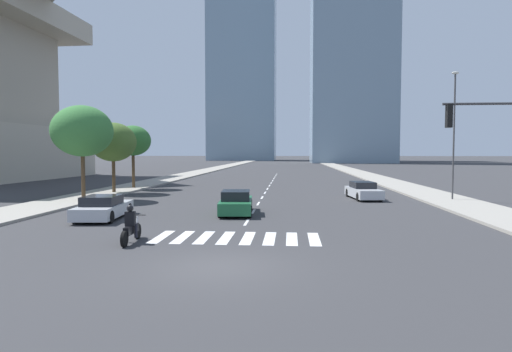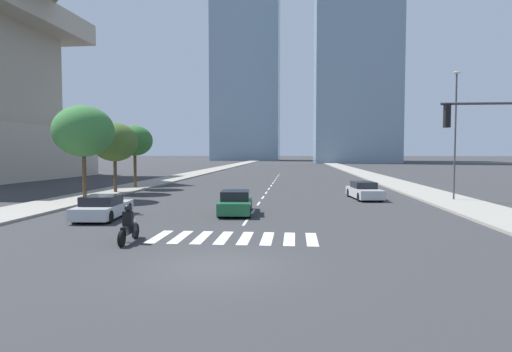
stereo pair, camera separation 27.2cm
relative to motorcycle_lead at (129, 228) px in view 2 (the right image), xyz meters
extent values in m
plane|color=#333335|center=(3.98, -3.28, -0.58)|extent=(800.00, 800.00, 0.00)
cube|color=gray|center=(17.48, 26.72, -0.51)|extent=(4.00, 260.00, 0.15)
cube|color=gray|center=(-9.53, 26.72, -0.51)|extent=(4.00, 260.00, 0.15)
cube|color=silver|center=(0.83, 1.25, -0.58)|extent=(0.45, 2.73, 0.01)
cube|color=silver|center=(1.73, 1.25, -0.58)|extent=(0.45, 2.73, 0.01)
cube|color=silver|center=(2.63, 1.25, -0.58)|extent=(0.45, 2.73, 0.01)
cube|color=silver|center=(3.53, 1.25, -0.58)|extent=(0.45, 2.73, 0.01)
cube|color=silver|center=(4.43, 1.25, -0.58)|extent=(0.45, 2.73, 0.01)
cube|color=silver|center=(5.33, 1.25, -0.58)|extent=(0.45, 2.73, 0.01)
cube|color=silver|center=(6.23, 1.25, -0.58)|extent=(0.45, 2.73, 0.01)
cube|color=silver|center=(7.13, 1.25, -0.58)|extent=(0.45, 2.73, 0.01)
cube|color=silver|center=(3.98, 5.25, -0.58)|extent=(0.14, 2.00, 0.01)
cube|color=silver|center=(3.98, 9.25, -0.58)|extent=(0.14, 2.00, 0.01)
cube|color=silver|center=(3.98, 13.25, -0.58)|extent=(0.14, 2.00, 0.01)
cube|color=silver|center=(3.98, 17.25, -0.58)|extent=(0.14, 2.00, 0.01)
cube|color=silver|center=(3.98, 21.25, -0.58)|extent=(0.14, 2.00, 0.01)
cube|color=silver|center=(3.98, 25.25, -0.58)|extent=(0.14, 2.00, 0.01)
cube|color=silver|center=(3.98, 29.25, -0.58)|extent=(0.14, 2.00, 0.01)
cube|color=silver|center=(3.98, 33.25, -0.58)|extent=(0.14, 2.00, 0.01)
cube|color=silver|center=(3.98, 37.25, -0.58)|extent=(0.14, 2.00, 0.01)
cube|color=silver|center=(3.98, 41.25, -0.58)|extent=(0.14, 2.00, 0.01)
cube|color=silver|center=(3.98, 45.25, -0.58)|extent=(0.14, 2.00, 0.01)
cube|color=silver|center=(3.98, 49.25, -0.58)|extent=(0.14, 2.00, 0.01)
cube|color=silver|center=(3.98, 53.25, -0.58)|extent=(0.14, 2.00, 0.01)
cylinder|color=black|center=(-0.04, 0.83, -0.28)|extent=(0.15, 0.60, 0.60)
cylinder|color=black|center=(0.04, -0.80, -0.28)|extent=(0.15, 0.60, 0.60)
cube|color=black|center=(0.00, 0.02, -0.06)|extent=(0.28, 1.32, 0.32)
cylinder|color=#B2B2B7|center=(-0.03, 0.73, 0.02)|extent=(0.07, 0.32, 0.67)
cylinder|color=black|center=(-0.04, 0.78, 0.39)|extent=(0.70, 0.07, 0.04)
cube|color=black|center=(0.00, -0.08, 0.37)|extent=(0.37, 0.26, 0.55)
sphere|color=black|center=(0.00, -0.08, 0.78)|extent=(0.26, 0.26, 0.26)
cylinder|color=black|center=(-0.18, 0.01, -0.11)|extent=(0.13, 0.13, 0.55)
cylinder|color=black|center=(0.18, 0.02, -0.11)|extent=(0.13, 0.13, 0.55)
cube|color=#B7BABF|center=(-3.69, 5.85, -0.12)|extent=(2.27, 4.70, 0.61)
cube|color=black|center=(-3.67, 5.62, 0.42)|extent=(1.84, 2.18, 0.47)
cylinder|color=black|center=(-4.67, 7.32, -0.26)|extent=(0.27, 0.66, 0.64)
cylinder|color=black|center=(-2.95, 7.46, -0.26)|extent=(0.27, 0.66, 0.64)
cylinder|color=black|center=(-4.42, 4.23, -0.26)|extent=(0.27, 0.66, 0.64)
cylinder|color=black|center=(-2.70, 4.37, -0.26)|extent=(0.27, 0.66, 0.64)
cube|color=#1E6038|center=(3.07, 8.31, -0.09)|extent=(2.12, 4.68, 0.65)
cube|color=black|center=(3.08, 8.08, 0.49)|extent=(1.71, 2.16, 0.52)
cylinder|color=black|center=(2.15, 9.79, -0.26)|extent=(0.27, 0.66, 0.64)
cylinder|color=black|center=(3.73, 9.92, -0.26)|extent=(0.27, 0.66, 0.64)
cylinder|color=black|center=(2.40, 6.70, -0.26)|extent=(0.27, 0.66, 0.64)
cylinder|color=black|center=(3.98, 6.83, -0.26)|extent=(0.27, 0.66, 0.64)
cube|color=#B7BABF|center=(11.65, 16.85, -0.10)|extent=(2.24, 4.95, 0.65)
cube|color=black|center=(11.63, 17.08, 0.46)|extent=(1.76, 2.30, 0.48)
cylinder|color=black|center=(12.60, 15.31, -0.26)|extent=(0.28, 0.66, 0.64)
cylinder|color=black|center=(11.03, 15.14, -0.26)|extent=(0.28, 0.66, 0.64)
cylinder|color=black|center=(12.27, 18.55, -0.26)|extent=(0.28, 0.66, 0.64)
cylinder|color=black|center=(10.70, 18.39, -0.26)|extent=(0.28, 0.66, 0.64)
cylinder|color=#333335|center=(14.26, 0.96, 4.77)|extent=(4.63, 0.10, 0.10)
cube|color=black|center=(12.20, 0.96, 4.32)|extent=(0.20, 0.28, 0.90)
sphere|color=red|center=(12.20, 0.96, 4.62)|extent=(0.18, 0.18, 0.18)
sphere|color=orange|center=(12.20, 0.96, 4.32)|extent=(0.18, 0.18, 0.18)
sphere|color=green|center=(12.20, 0.96, 4.02)|extent=(0.18, 0.18, 0.18)
cylinder|color=#3F3F42|center=(17.78, 15.83, 4.00)|extent=(0.12, 0.12, 8.87)
ellipsoid|color=beige|center=(17.78, 15.83, 8.54)|extent=(0.50, 0.24, 0.20)
cylinder|color=#4C3823|center=(-8.73, 13.89, 1.15)|extent=(0.28, 0.28, 3.16)
ellipsoid|color=#387538|center=(-8.73, 13.89, 4.45)|extent=(4.31, 4.31, 3.66)
cylinder|color=#4C3823|center=(-8.73, 19.31, 0.91)|extent=(0.28, 0.28, 2.69)
ellipsoid|color=#426028|center=(-8.73, 19.31, 3.79)|extent=(3.84, 3.84, 3.27)
cylinder|color=#4C3823|center=(-8.73, 23.95, 1.13)|extent=(0.28, 0.28, 3.12)
ellipsoid|color=#2D662D|center=(-8.73, 23.95, 4.03)|extent=(3.36, 3.36, 2.86)
cube|color=#7A93A8|center=(-14.65, 173.63, 60.91)|extent=(28.47, 23.13, 122.99)
cube|color=#7A93A8|center=(26.39, 131.18, 50.89)|extent=(26.77, 20.87, 102.94)
camera|label=1|loc=(6.15, -16.30, 2.93)|focal=30.54mm
camera|label=2|loc=(6.42, -16.27, 2.93)|focal=30.54mm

